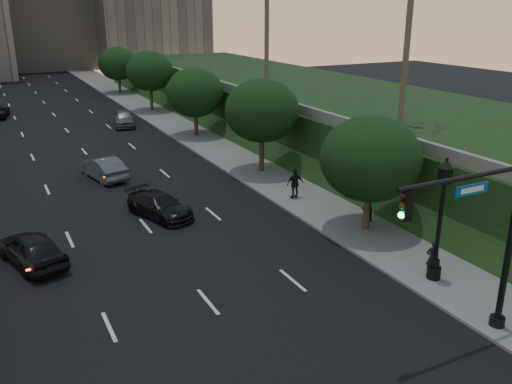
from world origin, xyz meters
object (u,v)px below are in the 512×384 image
street_lamp (439,225)px  sedan_near_left (32,249)px  pedestrian_a (432,258)px  pedestrian_c (295,183)px  pedestrian_b (367,208)px  sedan_near_right (160,206)px  sedan_far_right (124,118)px  traffic_signal_mast (489,244)px  sedan_mid_left (104,168)px

street_lamp → sedan_near_left: size_ratio=1.21×
pedestrian_a → pedestrian_c: bearing=-65.3°
pedestrian_b → sedan_near_right: bearing=-46.0°
sedan_far_right → sedan_near_right: bearing=-89.1°
street_lamp → sedan_near_left: (-15.40, 9.69, -1.84)m
traffic_signal_mast → sedan_far_right: bearing=93.2°
traffic_signal_mast → pedestrian_a: traffic_signal_mast is taller
traffic_signal_mast → sedan_mid_left: size_ratio=1.49×
pedestrian_a → street_lamp: bearing=89.5°
sedan_mid_left → traffic_signal_mast: bearing=95.6°
sedan_mid_left → pedestrian_a: pedestrian_a is taller
pedestrian_c → pedestrian_a: bearing=92.9°
sedan_near_left → sedan_far_right: size_ratio=0.97×
traffic_signal_mast → pedestrian_a: bearing=66.3°
street_lamp → pedestrian_b: 6.91m
sedan_near_left → pedestrian_c: size_ratio=2.48×
traffic_signal_mast → street_lamp: size_ratio=1.25×
sedan_near_left → sedan_near_right: bearing=-172.6°
street_lamp → sedan_mid_left: size_ratio=1.19×
sedan_far_right → pedestrian_b: size_ratio=3.01×
street_lamp → sedan_mid_left: (-9.56, 21.60, -1.86)m
sedan_near_right → pedestrian_c: 8.37m
sedan_near_left → pedestrian_a: pedestrian_a is taller
sedan_near_right → pedestrian_b: (9.72, -6.30, 0.27)m
sedan_mid_left → pedestrian_c: size_ratio=2.52×
pedestrian_b → pedestrian_c: size_ratio=0.85×
pedestrian_b → street_lamp: bearing=64.6°
street_lamp → sedan_near_right: (-8.30, 12.84, -1.96)m
street_lamp → pedestrian_c: (-0.01, 11.74, -1.55)m
traffic_signal_mast → sedan_near_left: traffic_signal_mast is taller
traffic_signal_mast → pedestrian_b: size_ratio=4.39×
traffic_signal_mast → sedan_mid_left: 26.78m
sedan_near_left → pedestrian_c: (15.39, 2.05, 0.30)m
traffic_signal_mast → sedan_far_right: (-2.31, 42.06, -2.85)m
sedan_far_right → pedestrian_a: size_ratio=2.93×
sedan_mid_left → pedestrian_c: bearing=122.5°
street_lamp → sedan_far_right: street_lamp is taller
street_lamp → sedan_near_left: 18.29m
pedestrian_c → sedan_far_right: bearing=-79.2°
traffic_signal_mast → sedan_mid_left: bearing=107.2°
sedan_near_right → pedestrian_c: size_ratio=2.49×
street_lamp → pedestrian_c: 11.85m
sedan_mid_left → sedan_near_left: bearing=52.3°
pedestrian_a → pedestrian_b: (1.29, 6.26, -0.02)m
traffic_signal_mast → sedan_near_left: bearing=135.4°
sedan_far_right → pedestrian_b: 32.14m
sedan_far_right → sedan_mid_left: bearing=-98.0°
sedan_far_right → pedestrian_b: (5.42, -31.68, 0.13)m
sedan_near_left → sedan_far_right: (11.41, 28.53, 0.03)m
pedestrian_c → sedan_near_left: bearing=9.8°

